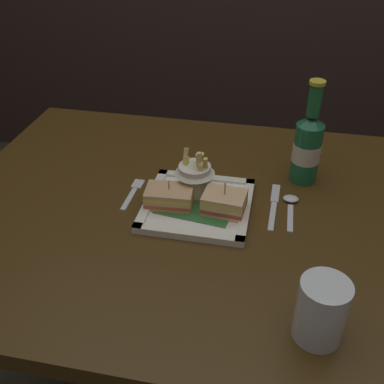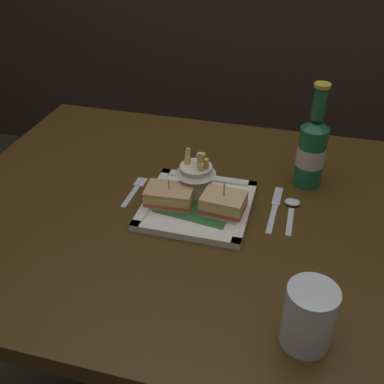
% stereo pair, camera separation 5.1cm
% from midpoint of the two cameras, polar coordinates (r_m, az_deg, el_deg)
% --- Properties ---
extents(dining_table, '(1.08, 0.87, 0.74)m').
position_cam_midpoint_polar(dining_table, '(1.12, -1.94, -8.35)').
color(dining_table, '#412C10').
rests_on(dining_table, ground_plane).
extents(square_plate, '(0.23, 0.23, 0.02)m').
position_cam_midpoint_polar(square_plate, '(1.01, -0.74, -1.67)').
color(square_plate, white).
rests_on(square_plate, dining_table).
extents(sandwich_half_left, '(0.11, 0.07, 0.06)m').
position_cam_midpoint_polar(sandwich_half_left, '(1.00, -4.29, -0.62)').
color(sandwich_half_left, tan).
rests_on(sandwich_half_left, square_plate).
extents(sandwich_half_right, '(0.09, 0.08, 0.07)m').
position_cam_midpoint_polar(sandwich_half_right, '(0.98, 2.54, -1.34)').
color(sandwich_half_right, '#DFBF7A').
rests_on(sandwich_half_right, square_plate).
extents(fries_cup, '(0.09, 0.09, 0.11)m').
position_cam_midpoint_polar(fries_cup, '(1.02, -1.07, 2.24)').
color(fries_cup, silver).
rests_on(fries_cup, square_plate).
extents(beer_bottle, '(0.07, 0.07, 0.25)m').
position_cam_midpoint_polar(beer_bottle, '(1.09, 12.86, 5.61)').
color(beer_bottle, '#1C673C').
rests_on(beer_bottle, dining_table).
extents(water_glass, '(0.08, 0.08, 0.11)m').
position_cam_midpoint_polar(water_glass, '(0.75, 13.75, -14.57)').
color(water_glass, silver).
rests_on(water_glass, dining_table).
extents(fork, '(0.02, 0.12, 0.00)m').
position_cam_midpoint_polar(fork, '(1.07, -8.65, 0.00)').
color(fork, silver).
rests_on(fork, dining_table).
extents(knife, '(0.02, 0.17, 0.00)m').
position_cam_midpoint_polar(knife, '(1.03, 8.77, -1.50)').
color(knife, silver).
rests_on(knife, dining_table).
extents(spoon, '(0.04, 0.13, 0.01)m').
position_cam_midpoint_polar(spoon, '(1.04, 10.80, -1.42)').
color(spoon, silver).
rests_on(spoon, dining_table).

